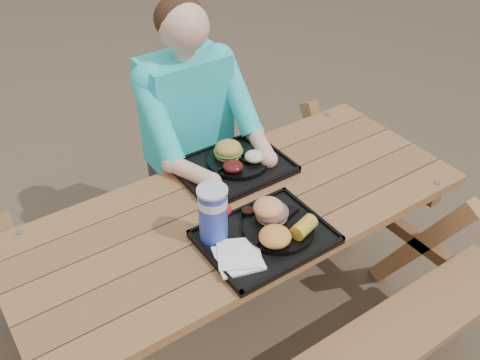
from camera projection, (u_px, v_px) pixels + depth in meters
ground at (240, 328)px, 2.53m from camera, size 60.00×60.00×0.00m
picnic_table at (240, 273)px, 2.30m from camera, size 1.80×1.49×0.75m
tray_near at (265, 238)px, 1.92m from camera, size 0.45×0.35×0.02m
tray_far at (234, 168)px, 2.25m from camera, size 0.45×0.35×0.02m
plate_near at (278, 229)px, 1.93m from camera, size 0.26×0.26×0.02m
plate_far at (238, 161)px, 2.26m from camera, size 0.26×0.26×0.02m
napkin_stack at (238, 257)px, 1.81m from camera, size 0.19×0.19×0.02m
soda_cup at (213, 215)px, 1.85m from camera, size 0.10×0.10×0.20m
condiment_bbq at (248, 213)px, 1.99m from camera, size 0.05×0.05×0.03m
condiment_mustard at (259, 209)px, 2.01m from camera, size 0.05×0.05×0.03m
sandwich at (272, 205)px, 1.92m from camera, size 0.12×0.12×0.12m
mac_cheese at (275, 236)px, 1.84m from camera, size 0.11×0.11×0.06m
corn_cob at (304, 227)px, 1.88m from camera, size 0.12×0.12×0.06m
cutlery_far at (198, 179)px, 2.17m from camera, size 0.05×0.18×0.01m
burger at (228, 145)px, 2.25m from camera, size 0.12×0.12×0.10m
baked_beans at (233, 166)px, 2.18m from camera, size 0.08×0.08×0.04m
potato_salad at (254, 157)px, 2.23m from camera, size 0.08×0.08×0.04m
diner at (191, 154)px, 2.55m from camera, size 0.48×0.84×1.28m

